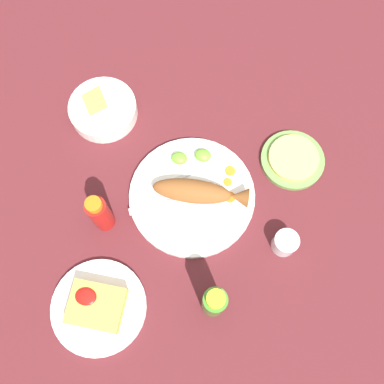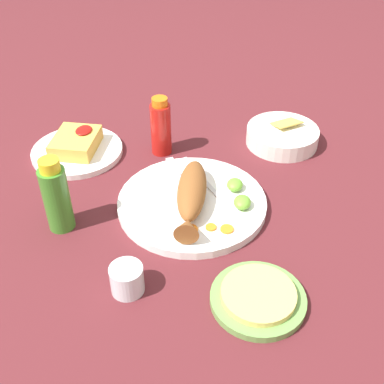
{
  "view_description": "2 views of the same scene",
  "coord_description": "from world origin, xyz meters",
  "px_view_note": "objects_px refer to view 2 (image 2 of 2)",
  "views": [
    {
      "loc": [
        -0.07,
        0.33,
        1.0
      ],
      "look_at": [
        0.0,
        0.0,
        0.04
      ],
      "focal_mm": 40.0,
      "sensor_mm": 36.0,
      "label": 1
    },
    {
      "loc": [
        -0.76,
        -0.11,
        0.65
      ],
      "look_at": [
        0.0,
        0.0,
        0.04
      ],
      "focal_mm": 45.0,
      "sensor_mm": 36.0,
      "label": 2
    }
  ],
  "objects_px": {
    "main_plate": "(192,203)",
    "side_plate_fries": "(77,151)",
    "hot_sauce_bottle_green": "(56,197)",
    "fork_near": "(179,178)",
    "tortilla_plate": "(258,299)",
    "hot_sauce_bottle_red": "(161,127)",
    "salt_cup": "(127,280)",
    "fork_far": "(200,176)",
    "guacamole_bowl": "(282,135)",
    "fried_fish": "(191,194)"
  },
  "relations": [
    {
      "from": "main_plate",
      "to": "side_plate_fries",
      "type": "bearing_deg",
      "value": 62.69
    },
    {
      "from": "main_plate",
      "to": "hot_sauce_bottle_green",
      "type": "distance_m",
      "value": 0.27
    },
    {
      "from": "fork_near",
      "to": "tortilla_plate",
      "type": "height_order",
      "value": "fork_near"
    },
    {
      "from": "hot_sauce_bottle_green",
      "to": "main_plate",
      "type": "bearing_deg",
      "value": -68.69
    },
    {
      "from": "hot_sauce_bottle_green",
      "to": "hot_sauce_bottle_red",
      "type": "bearing_deg",
      "value": -26.44
    },
    {
      "from": "salt_cup",
      "to": "tortilla_plate",
      "type": "xyz_separation_m",
      "value": [
        0.0,
        -0.22,
        -0.02
      ]
    },
    {
      "from": "fork_far",
      "to": "salt_cup",
      "type": "relative_size",
      "value": 2.7
    },
    {
      "from": "hot_sauce_bottle_red",
      "to": "hot_sauce_bottle_green",
      "type": "distance_m",
      "value": 0.32
    },
    {
      "from": "fork_near",
      "to": "fork_far",
      "type": "height_order",
      "value": "same"
    },
    {
      "from": "salt_cup",
      "to": "guacamole_bowl",
      "type": "relative_size",
      "value": 0.33
    },
    {
      "from": "guacamole_bowl",
      "to": "tortilla_plate",
      "type": "distance_m",
      "value": 0.51
    },
    {
      "from": "fried_fish",
      "to": "fork_near",
      "type": "relative_size",
      "value": 1.35
    },
    {
      "from": "fried_fish",
      "to": "main_plate",
      "type": "bearing_deg",
      "value": 0.0
    },
    {
      "from": "fried_fish",
      "to": "hot_sauce_bottle_green",
      "type": "xyz_separation_m",
      "value": [
        -0.08,
        0.25,
        0.03
      ]
    },
    {
      "from": "fork_near",
      "to": "salt_cup",
      "type": "height_order",
      "value": "salt_cup"
    },
    {
      "from": "guacamole_bowl",
      "to": "salt_cup",
      "type": "bearing_deg",
      "value": 152.79
    },
    {
      "from": "hot_sauce_bottle_green",
      "to": "tortilla_plate",
      "type": "bearing_deg",
      "value": -109.11
    },
    {
      "from": "fried_fish",
      "to": "salt_cup",
      "type": "xyz_separation_m",
      "value": [
        -0.22,
        0.08,
        -0.02
      ]
    },
    {
      "from": "fried_fish",
      "to": "hot_sauce_bottle_red",
      "type": "bearing_deg",
      "value": 22.38
    },
    {
      "from": "hot_sauce_bottle_red",
      "to": "guacamole_bowl",
      "type": "xyz_separation_m",
      "value": [
        0.08,
        -0.29,
        -0.04
      ]
    },
    {
      "from": "fork_far",
      "to": "salt_cup",
      "type": "height_order",
      "value": "salt_cup"
    },
    {
      "from": "fork_far",
      "to": "guacamole_bowl",
      "type": "distance_m",
      "value": 0.26
    },
    {
      "from": "hot_sauce_bottle_red",
      "to": "guacamole_bowl",
      "type": "relative_size",
      "value": 0.82
    },
    {
      "from": "fried_fish",
      "to": "hot_sauce_bottle_green",
      "type": "relative_size",
      "value": 1.47
    },
    {
      "from": "hot_sauce_bottle_red",
      "to": "side_plate_fries",
      "type": "xyz_separation_m",
      "value": [
        -0.04,
        0.2,
        -0.06
      ]
    },
    {
      "from": "hot_sauce_bottle_green",
      "to": "tortilla_plate",
      "type": "height_order",
      "value": "hot_sauce_bottle_green"
    },
    {
      "from": "fork_near",
      "to": "tortilla_plate",
      "type": "distance_m",
      "value": 0.35
    },
    {
      "from": "main_plate",
      "to": "fried_fish",
      "type": "height_order",
      "value": "fried_fish"
    },
    {
      "from": "fried_fish",
      "to": "side_plate_fries",
      "type": "distance_m",
      "value": 0.35
    },
    {
      "from": "main_plate",
      "to": "side_plate_fries",
      "type": "relative_size",
      "value": 1.43
    },
    {
      "from": "main_plate",
      "to": "fork_far",
      "type": "distance_m",
      "value": 0.08
    },
    {
      "from": "main_plate",
      "to": "tortilla_plate",
      "type": "relative_size",
      "value": 1.91
    },
    {
      "from": "salt_cup",
      "to": "hot_sauce_bottle_green",
      "type": "bearing_deg",
      "value": 50.34
    },
    {
      "from": "fork_near",
      "to": "fork_far",
      "type": "relative_size",
      "value": 1.1
    },
    {
      "from": "side_plate_fries",
      "to": "guacamole_bowl",
      "type": "xyz_separation_m",
      "value": [
        0.12,
        -0.49,
        0.02
      ]
    },
    {
      "from": "fork_near",
      "to": "guacamole_bowl",
      "type": "height_order",
      "value": "guacamole_bowl"
    },
    {
      "from": "main_plate",
      "to": "hot_sauce_bottle_red",
      "type": "height_order",
      "value": "hot_sauce_bottle_red"
    },
    {
      "from": "main_plate",
      "to": "side_plate_fries",
      "type": "distance_m",
      "value": 0.34
    },
    {
      "from": "fork_near",
      "to": "side_plate_fries",
      "type": "distance_m",
      "value": 0.28
    },
    {
      "from": "guacamole_bowl",
      "to": "fork_far",
      "type": "bearing_deg",
      "value": 137.16
    },
    {
      "from": "fried_fish",
      "to": "fork_far",
      "type": "distance_m",
      "value": 0.1
    },
    {
      "from": "salt_cup",
      "to": "fork_far",
      "type": "bearing_deg",
      "value": -14.7
    },
    {
      "from": "main_plate",
      "to": "fork_far",
      "type": "relative_size",
      "value": 1.97
    },
    {
      "from": "fried_fish",
      "to": "fork_near",
      "type": "xyz_separation_m",
      "value": [
        0.08,
        0.04,
        -0.02
      ]
    },
    {
      "from": "fork_near",
      "to": "hot_sauce_bottle_red",
      "type": "relative_size",
      "value": 1.2
    },
    {
      "from": "hot_sauce_bottle_red",
      "to": "tortilla_plate",
      "type": "distance_m",
      "value": 0.5
    },
    {
      "from": "salt_cup",
      "to": "guacamole_bowl",
      "type": "bearing_deg",
      "value": -27.21
    },
    {
      "from": "tortilla_plate",
      "to": "fried_fish",
      "type": "bearing_deg",
      "value": 33.67
    },
    {
      "from": "main_plate",
      "to": "fork_near",
      "type": "xyz_separation_m",
      "value": [
        0.07,
        0.04,
        0.01
      ]
    },
    {
      "from": "fork_far",
      "to": "side_plate_fries",
      "type": "relative_size",
      "value": 0.73
    }
  ]
}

